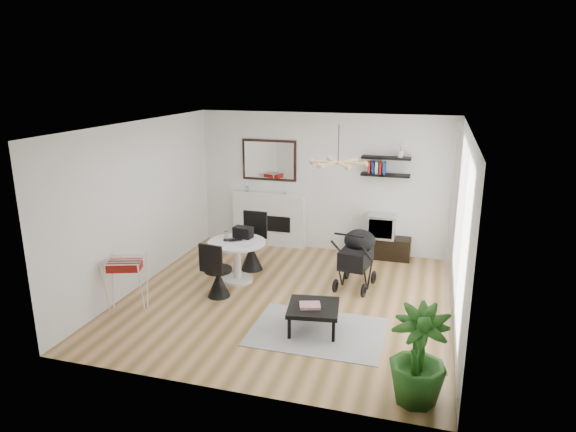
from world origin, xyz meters
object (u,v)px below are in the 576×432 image
(stroller, at_px, (357,260))
(potted_plant, at_px, (418,356))
(dining_table, at_px, (237,255))
(tv_console, at_px, (381,247))
(crt_tv, at_px, (382,226))
(fireplace, at_px, (269,213))
(coffee_table, at_px, (313,309))
(drying_rack, at_px, (127,283))

(stroller, height_order, potted_plant, potted_plant)
(dining_table, bearing_deg, tv_console, 39.79)
(tv_console, distance_m, crt_tv, 0.43)
(fireplace, bearing_deg, coffee_table, -62.23)
(stroller, bearing_deg, coffee_table, -92.93)
(crt_tv, xyz_separation_m, stroller, (-0.23, -1.48, -0.18))
(coffee_table, bearing_deg, tv_console, 79.77)
(drying_rack, bearing_deg, stroller, 11.34)
(crt_tv, bearing_deg, stroller, -99.02)
(fireplace, xyz_separation_m, potted_plant, (3.17, -4.52, -0.14))
(drying_rack, height_order, coffee_table, drying_rack)
(dining_table, xyz_separation_m, drying_rack, (-1.15, -1.49, -0.04))
(fireplace, bearing_deg, crt_tv, -3.20)
(fireplace, bearing_deg, stroller, -37.98)
(fireplace, bearing_deg, tv_console, -3.10)
(dining_table, height_order, coffee_table, dining_table)
(tv_console, distance_m, stroller, 1.52)
(stroller, relative_size, potted_plant, 0.96)
(crt_tv, height_order, drying_rack, crt_tv)
(stroller, height_order, coffee_table, stroller)
(crt_tv, relative_size, stroller, 0.49)
(tv_console, bearing_deg, coffee_table, -100.23)
(tv_console, relative_size, stroller, 1.04)
(fireplace, distance_m, crt_tv, 2.29)
(tv_console, relative_size, coffee_table, 1.41)
(fireplace, height_order, stroller, fireplace)
(tv_console, height_order, potted_plant, potted_plant)
(drying_rack, distance_m, potted_plant, 4.36)
(crt_tv, relative_size, coffee_table, 0.66)
(crt_tv, distance_m, drying_rack, 4.73)
(fireplace, xyz_separation_m, stroller, (2.06, -1.61, -0.23))
(tv_console, xyz_separation_m, potted_plant, (0.86, -4.39, 0.34))
(crt_tv, xyz_separation_m, coffee_table, (-0.56, -3.16, -0.31))
(dining_table, relative_size, stroller, 0.92)
(drying_rack, bearing_deg, crt_tv, 25.43)
(fireplace, relative_size, drying_rack, 2.66)
(crt_tv, distance_m, stroller, 1.51)
(coffee_table, distance_m, potted_plant, 1.90)
(potted_plant, bearing_deg, tv_console, 101.10)
(dining_table, xyz_separation_m, coffee_table, (1.64, -1.32, -0.14))
(crt_tv, bearing_deg, fireplace, 176.80)
(coffee_table, bearing_deg, stroller, 79.15)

